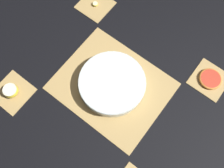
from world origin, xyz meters
TOP-DOWN VIEW (x-y plane):
  - ground_plane at (0.00, 0.00)m, footprint 6.00×6.00m
  - bamboo_mat_center at (-0.00, 0.00)m, footprint 0.47×0.39m
  - coaster_mat_near_left at (-0.32, -0.29)m, footprint 0.15×0.15m
  - coaster_mat_near_right at (0.32, -0.29)m, footprint 0.15×0.15m
  - coaster_mat_far_right at (0.32, 0.29)m, footprint 0.15×0.15m
  - fruit_salad_bowl at (-0.00, 0.00)m, footprint 0.29×0.29m
  - apple_half at (0.32, 0.29)m, footprint 0.06×0.06m
  - banana_coin_single at (0.32, -0.29)m, footprint 0.03×0.03m
  - grapefruit_slice at (-0.32, -0.29)m, footprint 0.10×0.10m

SIDE VIEW (x-z plane):
  - ground_plane at x=0.00m, z-range 0.00..0.00m
  - coaster_mat_near_left at x=-0.32m, z-range 0.00..0.01m
  - coaster_mat_near_right at x=0.32m, z-range 0.00..0.01m
  - coaster_mat_far_right at x=0.32m, z-range 0.00..0.01m
  - bamboo_mat_center at x=0.00m, z-range 0.00..0.01m
  - banana_coin_single at x=0.32m, z-range 0.01..0.01m
  - grapefruit_slice at x=-0.32m, z-range 0.01..0.02m
  - apple_half at x=0.32m, z-range 0.01..0.04m
  - fruit_salad_bowl at x=0.00m, z-range 0.01..0.06m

